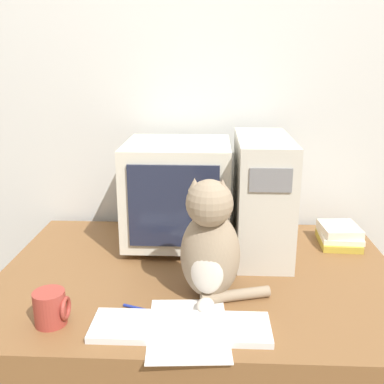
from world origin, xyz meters
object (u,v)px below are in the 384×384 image
at_px(book_stack, 339,235).
at_px(pen, 147,310).
at_px(crt_monitor, 178,192).
at_px(mug, 51,308).
at_px(keyboard, 181,327).
at_px(computer_tower, 262,195).
at_px(cat, 210,246).

xyz_separation_m(book_stack, pen, (-0.68, -0.52, -0.03)).
distance_m(crt_monitor, mug, 0.66).
relative_size(book_stack, pen, 1.36).
bearing_deg(crt_monitor, mug, -117.63).
height_order(book_stack, pen, book_stack).
bearing_deg(book_stack, crt_monitor, -178.35).
xyz_separation_m(keyboard, mug, (-0.35, 0.02, 0.04)).
bearing_deg(book_stack, pen, -142.36).
bearing_deg(computer_tower, cat, -116.70).
distance_m(computer_tower, keyboard, 0.63).
bearing_deg(crt_monitor, keyboard, -85.00).
height_order(computer_tower, cat, computer_tower).
xyz_separation_m(computer_tower, keyboard, (-0.26, -0.54, -0.20)).
bearing_deg(pen, book_stack, 37.64).
xyz_separation_m(crt_monitor, pen, (-0.05, -0.50, -0.20)).
xyz_separation_m(cat, mug, (-0.43, -0.16, -0.12)).
bearing_deg(keyboard, crt_monitor, 95.00).
xyz_separation_m(crt_monitor, keyboard, (0.05, -0.59, -0.19)).
bearing_deg(mug, keyboard, -2.59).
xyz_separation_m(computer_tower, mug, (-0.61, -0.53, -0.17)).
height_order(crt_monitor, cat, crt_monitor).
distance_m(keyboard, book_stack, 0.83).
height_order(keyboard, pen, keyboard).
height_order(computer_tower, keyboard, computer_tower).
xyz_separation_m(crt_monitor, book_stack, (0.62, 0.02, -0.17)).
height_order(crt_monitor, pen, crt_monitor).
xyz_separation_m(crt_monitor, mug, (-0.30, -0.57, -0.16)).
distance_m(computer_tower, cat, 0.41).
distance_m(book_stack, pen, 0.85).
xyz_separation_m(keyboard, pen, (-0.10, 0.09, -0.01)).
xyz_separation_m(keyboard, cat, (0.08, 0.18, 0.16)).
height_order(keyboard, mug, mug).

